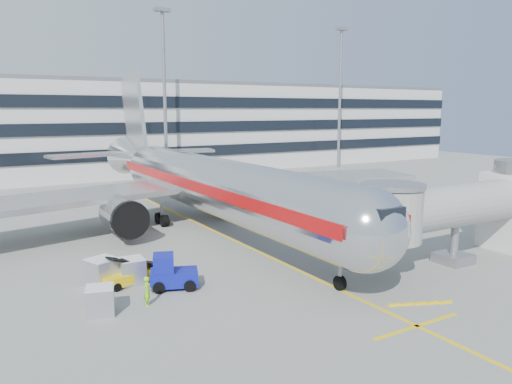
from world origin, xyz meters
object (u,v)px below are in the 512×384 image
belt_loader (132,275)px  baggage_tug (171,273)px  main_jet (202,182)px  cargo_container_front (132,271)px  cargo_container_right (103,272)px  ramp_worker (148,291)px  cargo_container_left (100,300)px

belt_loader → baggage_tug: bearing=-49.4°
main_jet → baggage_tug: size_ratio=15.59×
belt_loader → cargo_container_front: size_ratio=2.61×
cargo_container_right → ramp_worker: size_ratio=1.25×
cargo_container_front → ramp_worker: size_ratio=0.95×
main_jet → belt_loader: (-10.50, -12.05, -3.67)m
cargo_container_right → cargo_container_front: bearing=-16.1°
cargo_container_right → baggage_tug: bearing=-36.7°
main_jet → cargo_container_right: 17.12m
belt_loader → cargo_container_left: size_ratio=2.39×
cargo_container_left → baggage_tug: bearing=20.6°
baggage_tug → cargo_container_right: (-3.48, 2.59, -0.05)m
cargo_container_front → ramp_worker: ramp_worker is taller
cargo_container_front → cargo_container_right: bearing=163.9°
belt_loader → cargo_container_front: bearing=135.7°
belt_loader → ramp_worker: 4.09m
belt_loader → cargo_container_right: (-1.69, 0.49, 0.32)m
cargo_container_right → cargo_container_front: cargo_container_right is taller
baggage_tug → cargo_container_right: size_ratio=1.54×
cargo_container_left → cargo_container_front: bearing=53.2°
baggage_tug → cargo_container_right: bearing=143.3°
main_jet → cargo_container_left: size_ratio=28.72×
cargo_container_front → belt_loader: bearing=-44.3°
cargo_container_left → main_jet: bearing=49.9°
baggage_tug → belt_loader: bearing=130.6°
belt_loader → main_jet: bearing=48.9°
belt_loader → cargo_container_right: bearing=163.7°
belt_loader → cargo_container_right: size_ratio=1.99×
cargo_container_right → cargo_container_front: size_ratio=1.31×
main_jet → cargo_container_left: bearing=-130.1°
cargo_container_front → ramp_worker: 4.09m
main_jet → cargo_container_right: main_jet is taller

